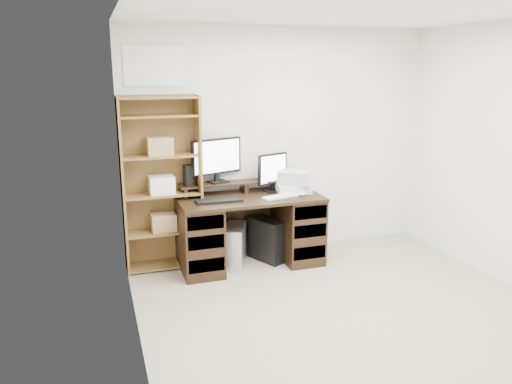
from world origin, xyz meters
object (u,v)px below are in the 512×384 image
monitor_wide (217,158)px  monitor_small (273,171)px  tower_silver (235,246)px  desk (250,229)px  printer (293,188)px  bookshelf (161,183)px  tower_black (266,239)px

monitor_wide → monitor_small: size_ratio=1.38×
monitor_small → tower_silver: 0.90m
desk → monitor_wide: size_ratio=2.61×
tower_silver → printer: bearing=25.2°
monitor_small → bookshelf: 1.19m
tower_black → monitor_wide: bearing=134.1°
monitor_wide → desk: bearing=-59.8°
bookshelf → tower_black: bearing=-7.9°
printer → tower_black: (-0.29, 0.03, -0.56)m
monitor_wide → tower_silver: (0.12, -0.25, -0.91)m
printer → bookshelf: bookshelf is taller
monitor_wide → printer: monitor_wide is taller
bookshelf → monitor_small: bearing=-3.3°
desk → printer: size_ratio=4.22×
desk → tower_silver: 0.24m
monitor_small → printer: 0.29m
desk → tower_silver: bearing=178.0°
monitor_small → bookshelf: size_ratio=0.23×
printer → tower_black: bearing=-179.4°
tower_silver → bookshelf: size_ratio=0.25×
monitor_small → tower_silver: monitor_small is taller
desk → monitor_wide: monitor_wide is taller
printer → tower_silver: bearing=-171.2°
monitor_small → tower_silver: (-0.47, -0.14, -0.76)m
tower_silver → bookshelf: bookshelf is taller
monitor_small → printer: (0.20, -0.12, -0.18)m
monitor_small → tower_black: size_ratio=0.83×
desk → monitor_wide: bearing=138.6°
desk → printer: bearing=3.2°
desk → tower_silver: (-0.16, 0.01, -0.17)m
desk → printer: printer is taller
tower_silver → tower_black: tower_black is taller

